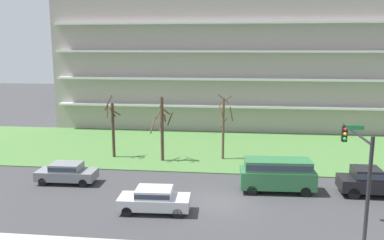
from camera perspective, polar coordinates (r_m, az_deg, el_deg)
ground at (r=26.85m, az=3.80°, el=-11.75°), size 160.00×160.00×0.00m
grass_lawn_strip at (r=40.14m, az=4.77°, el=-4.13°), size 80.00×16.00×0.08m
apartment_building at (r=53.16m, az=5.40°, el=8.16°), size 42.98×13.50×16.04m
tree_far_left at (r=37.03m, az=-11.33°, el=-0.98°), size 1.51×1.50×5.78m
tree_left at (r=35.26m, az=-4.33°, el=-1.05°), size 2.01×1.84×5.83m
tree_center at (r=35.74m, az=4.58°, el=-0.75°), size 1.38×1.61×6.08m
sedan_silver_near_left at (r=25.14m, az=-5.46°, el=-11.23°), size 4.47×1.98×1.57m
van_green_center_left at (r=28.85m, az=12.18°, el=-7.42°), size 5.28×2.22×2.36m
sedan_gray_center_right at (r=31.51m, az=-17.58°, el=-7.15°), size 4.44×1.91×1.57m
pickup_black_near_right at (r=30.39m, az=24.92°, el=-8.02°), size 5.40×2.01×1.95m
traffic_signal_mast at (r=21.69m, az=22.83°, el=-6.24°), size 0.90×5.05×6.18m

